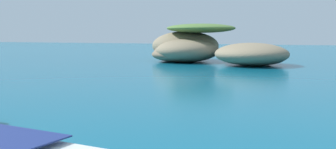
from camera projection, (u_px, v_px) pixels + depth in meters
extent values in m
ellipsoid|color=#84755B|center=(185.00, 46.00, 82.42)|extent=(15.36, 13.69, 5.98)
ellipsoid|color=#84755B|center=(188.00, 50.00, 77.45)|extent=(15.28, 16.18, 4.47)
ellipsoid|color=#756651|center=(179.00, 54.00, 77.68)|extent=(11.77, 11.33, 2.96)
ellipsoid|color=#756651|center=(171.00, 52.00, 80.23)|extent=(7.48, 7.55, 3.47)
ellipsoid|color=#517538|center=(201.00, 28.00, 78.91)|extent=(13.62, 12.39, 1.81)
ellipsoid|color=#84755B|center=(251.00, 54.00, 69.42)|extent=(17.16, 17.97, 3.91)
ellipsoid|color=#84755B|center=(255.00, 59.00, 69.20)|extent=(12.87, 11.99, 2.22)
ellipsoid|color=#756651|center=(260.00, 55.00, 72.08)|extent=(10.22, 9.78, 3.31)
cube|color=navy|center=(1.00, 139.00, 9.94)|extent=(2.95, 2.42, 0.04)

